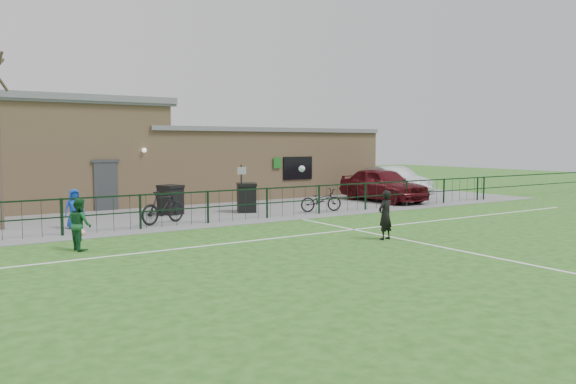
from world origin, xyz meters
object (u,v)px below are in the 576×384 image
ball_ground (82,233)px  wheelie_bin_left (170,201)px  wheelie_bin_right (246,199)px  spectator_child (74,209)px  car_maroon (383,184)px  bicycle_d (163,207)px  car_silver (393,181)px  bicycle_e (321,200)px  sign_post (241,189)px  outfield_player (80,224)px

ball_ground → wheelie_bin_left: bearing=38.5°
wheelie_bin_right → ball_ground: size_ratio=5.51×
wheelie_bin_left → spectator_child: spectator_child is taller
car_maroon → bicycle_d: (-11.98, -1.47, -0.25)m
car_silver → wheelie_bin_left: bearing=-168.9°
bicycle_e → ball_ground: bearing=107.6°
car_silver → bicycle_d: car_silver is taller
sign_post → bicycle_d: 4.04m
bicycle_d → wheelie_bin_left: bearing=-47.4°
wheelie_bin_left → bicycle_d: (-1.22, -2.40, 0.04)m
outfield_player → wheelie_bin_left: bearing=-47.5°
wheelie_bin_left → ball_ground: size_ratio=5.38×
bicycle_e → car_maroon: bearing=-58.5°
ball_ground → bicycle_d: bearing=18.1°
wheelie_bin_right → outfield_player: outfield_player is taller
car_silver → wheelie_bin_right: bearing=-162.2°
sign_post → car_maroon: 8.15m
bicycle_d → wheelie_bin_right: bearing=-92.2°
outfield_player → car_silver: bearing=-76.9°
bicycle_e → spectator_child: (-9.83, 0.77, 0.19)m
wheelie_bin_right → bicycle_d: size_ratio=0.57×
car_maroon → bicycle_d: car_maroon is taller
wheelie_bin_left → car_silver: 13.42m
sign_post → spectator_child: bearing=-174.7°
outfield_player → ball_ground: 2.58m
spectator_child → wheelie_bin_right: bearing=6.0°
bicycle_d → ball_ground: bearing=87.6°
wheelie_bin_left → bicycle_e: bearing=-43.1°
spectator_child → bicycle_e: bearing=-5.1°
car_silver → ball_ground: size_ratio=23.64×
sign_post → bicycle_e: bearing=-24.6°
wheelie_bin_left → wheelie_bin_right: bearing=-37.4°
car_maroon → bicycle_e: size_ratio=2.68×
wheelie_bin_right → spectator_child: (-7.11, -0.82, 0.11)m
wheelie_bin_left → bicycle_d: 2.69m
car_maroon → bicycle_d: 12.07m
bicycle_d → spectator_child: 2.99m
car_silver → outfield_player: car_silver is taller
sign_post → car_silver: bearing=11.8°
wheelie_bin_left → sign_post: 2.92m
bicycle_e → sign_post: bearing=78.4°
sign_post → outfield_player: (-7.51, -4.62, -0.31)m
car_silver → outfield_player: 19.52m
car_maroon → outfield_player: 16.40m
car_maroon → outfield_player: bearing=-163.5°
car_silver → bicycle_d: 15.00m
car_silver → spectator_child: 17.76m
car_silver → bicycle_e: size_ratio=2.64×
car_maroon → ball_ground: bearing=-171.6°
sign_post → outfield_player: sign_post is taller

